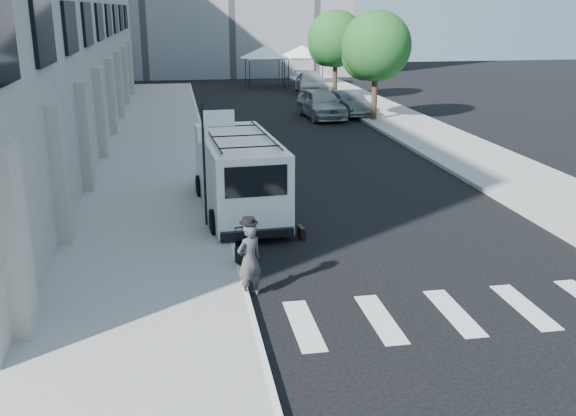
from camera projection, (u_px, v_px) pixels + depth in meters
name	position (u px, v px, depth m)	size (l,w,h in m)	color
ground	(319.00, 265.00, 15.84)	(120.00, 120.00, 0.00)	black
sidewalk_left	(157.00, 142.00, 30.15)	(4.50, 48.00, 0.15)	gray
sidewalk_right	(397.00, 120.00, 36.11)	(4.00, 56.00, 0.15)	gray
sign_pole	(212.00, 138.00, 17.67)	(1.03, 0.07, 3.50)	black
tree_near	(374.00, 49.00, 34.85)	(3.80, 3.83, 6.03)	black
tree_far	(334.00, 41.00, 43.31)	(3.80, 3.83, 6.03)	black
tent_left	(265.00, 52.00, 51.42)	(4.00, 4.00, 3.20)	black
tent_right	(302.00, 51.00, 52.42)	(4.00, 4.00, 3.20)	black
businessman	(249.00, 260.00, 13.92)	(0.62, 0.41, 1.70)	#38383A
briefcase	(301.00, 233.00, 17.66)	(0.12, 0.44, 0.34)	black
suitcase	(242.00, 259.00, 15.52)	(0.34, 0.43, 1.04)	black
cargo_van	(238.00, 173.00, 19.66)	(2.54, 6.46, 2.38)	silver
parked_car_a	(321.00, 103.00, 36.87)	(1.99, 4.96, 1.69)	gray
parked_car_b	(348.00, 103.00, 37.90)	(1.51, 4.32, 1.42)	#575B5F
parked_car_c	(311.00, 83.00, 47.93)	(2.10, 5.17, 1.50)	#ADB0B5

